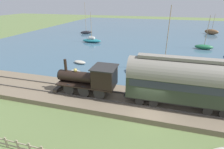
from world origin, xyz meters
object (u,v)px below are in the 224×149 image
object	(u,v)px
passenger_coach	(182,81)
sailboat_brown	(211,32)
sailboat_teal	(92,40)
steam_locomotive	(92,78)
sailboat_black	(86,32)
rowboat_near_shore	(176,81)
sailboat_yellow	(164,66)
rowboat_mid_harbor	(131,72)
sailboat_green	(204,47)
rowboat_off_pier	(78,72)
rowboat_far_out	(80,62)

from	to	relation	value
passenger_coach	sailboat_brown	size ratio (longest dim) A/B	1.73
sailboat_brown	sailboat_teal	bearing A→B (deg)	151.17
steam_locomotive	passenger_coach	distance (m)	8.30
sailboat_black	rowboat_near_shore	world-z (taller)	sailboat_black
passenger_coach	sailboat_yellow	world-z (taller)	sailboat_yellow
steam_locomotive	sailboat_black	distance (m)	37.74
sailboat_teal	rowboat_mid_harbor	world-z (taller)	sailboat_teal
sailboat_teal	sailboat_black	xyz separation A→B (m)	(10.37, 5.91, 0.02)
steam_locomotive	rowboat_near_shore	world-z (taller)	steam_locomotive
steam_locomotive	rowboat_mid_harbor	distance (m)	8.31
sailboat_brown	sailboat_yellow	bearing A→B (deg)	-173.38
sailboat_green	sailboat_black	world-z (taller)	sailboat_black
sailboat_green	sailboat_teal	world-z (taller)	sailboat_teal
steam_locomotive	sailboat_yellow	bearing A→B (deg)	-35.82
sailboat_brown	passenger_coach	bearing A→B (deg)	-167.33
rowboat_off_pier	rowboat_far_out	distance (m)	4.23
sailboat_green	sailboat_brown	bearing A→B (deg)	-11.65
passenger_coach	rowboat_far_out	distance (m)	17.36
sailboat_brown	rowboat_mid_harbor	world-z (taller)	sailboat_brown
rowboat_mid_harbor	rowboat_off_pier	distance (m)	7.37
steam_locomotive	sailboat_teal	bearing A→B (deg)	22.04
passenger_coach	rowboat_off_pier	world-z (taller)	passenger_coach
sailboat_brown	rowboat_far_out	world-z (taller)	sailboat_brown
passenger_coach	sailboat_yellow	distance (m)	9.98
sailboat_green	rowboat_mid_harbor	size ratio (longest dim) A/B	2.23
passenger_coach	rowboat_near_shore	world-z (taller)	passenger_coach
sailboat_brown	rowboat_off_pier	distance (m)	45.26
rowboat_mid_harbor	sailboat_yellow	bearing A→B (deg)	-8.49
steam_locomotive	sailboat_brown	distance (m)	47.96
rowboat_mid_harbor	sailboat_brown	bearing A→B (deg)	30.30
rowboat_mid_harbor	steam_locomotive	bearing A→B (deg)	-142.39
passenger_coach	sailboat_brown	bearing A→B (deg)	-15.44
sailboat_green	rowboat_far_out	distance (m)	25.74
sailboat_green	steam_locomotive	bearing A→B (deg)	152.99
sailboat_brown	rowboat_near_shore	xyz separation A→B (m)	(-37.21, 11.77, -0.50)
rowboat_mid_harbor	rowboat_far_out	xyz separation A→B (m)	(1.88, 8.60, -0.01)
steam_locomotive	sailboat_green	bearing A→B (deg)	-31.25
sailboat_green	rowboat_near_shore	world-z (taller)	sailboat_green
rowboat_mid_harbor	sailboat_green	bearing A→B (deg)	20.58
sailboat_teal	steam_locomotive	bearing A→B (deg)	-159.87
sailboat_teal	rowboat_near_shore	bearing A→B (deg)	-136.15
rowboat_far_out	sailboat_teal	bearing A→B (deg)	26.81
sailboat_green	rowboat_near_shore	xyz separation A→B (m)	(-18.30, 6.38, -0.27)
sailboat_brown	steam_locomotive	bearing A→B (deg)	-176.89
sailboat_black	rowboat_near_shore	bearing A→B (deg)	-172.01
steam_locomotive	rowboat_far_out	distance (m)	11.42
sailboat_black	rowboat_mid_harbor	distance (m)	32.32
sailboat_teal	sailboat_black	bearing A→B (deg)	27.77
sailboat_green	sailboat_teal	size ratio (longest dim) A/B	0.98
sailboat_yellow	rowboat_mid_harbor	bearing A→B (deg)	96.17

